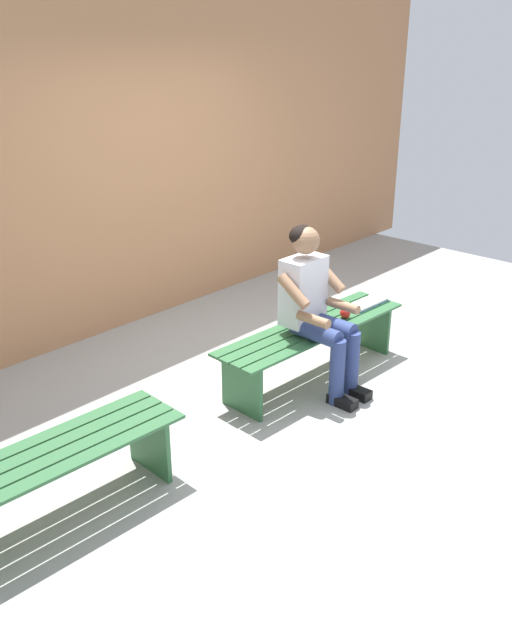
% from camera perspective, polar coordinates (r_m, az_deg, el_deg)
% --- Properties ---
extents(ground_plane, '(10.00, 7.00, 0.04)m').
position_cam_1_polar(ground_plane, '(4.03, 5.80, -15.29)').
color(ground_plane, '#9E9E99').
extents(brick_wall, '(9.50, 0.24, 2.88)m').
position_cam_1_polar(brick_wall, '(5.93, -14.01, 12.38)').
color(brick_wall, '#B27A51').
rests_on(brick_wall, ground).
extents(bench_near, '(1.76, 0.51, 0.43)m').
position_cam_1_polar(bench_near, '(5.15, 4.84, -1.58)').
color(bench_near, '#2D6038').
rests_on(bench_near, ground).
extents(bench_far, '(1.59, 0.50, 0.43)m').
position_cam_1_polar(bench_far, '(3.83, -17.44, -12.20)').
color(bench_far, '#2D6038').
rests_on(bench_far, ground).
extents(person_seated, '(0.50, 0.69, 1.24)m').
position_cam_1_polar(person_seated, '(4.88, 5.11, 1.38)').
color(person_seated, silver).
rests_on(person_seated, ground).
extents(apple, '(0.08, 0.08, 0.08)m').
position_cam_1_polar(apple, '(5.27, 7.60, 0.59)').
color(apple, red).
rests_on(apple, bench_near).
extents(book_open, '(0.42, 0.18, 0.02)m').
position_cam_1_polar(book_open, '(5.58, 9.39, 1.40)').
color(book_open, white).
rests_on(book_open, bench_near).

